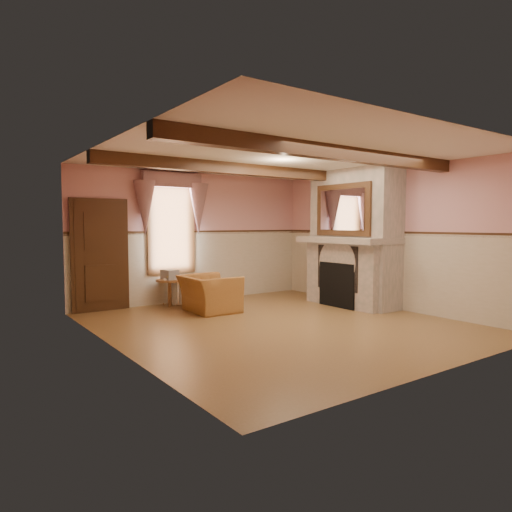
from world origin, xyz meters
TOP-DOWN VIEW (x-y plane):
  - floor at (0.00, 0.00)m, footprint 5.50×6.00m
  - ceiling at (0.00, 0.00)m, footprint 5.50×6.00m
  - wall_back at (0.00, 3.00)m, footprint 5.50×0.02m
  - wall_front at (0.00, -3.00)m, footprint 5.50×0.02m
  - wall_left at (-2.75, 0.00)m, footprint 0.02×6.00m
  - wall_right at (2.75, 0.00)m, footprint 0.02×6.00m
  - wainscot at (0.00, 0.00)m, footprint 5.50×6.00m
  - chair_rail at (0.00, 0.00)m, footprint 5.50×6.00m
  - firebox at (2.00, 0.60)m, footprint 0.20×0.95m
  - armchair at (-0.42, 1.67)m, footprint 0.96×1.10m
  - side_table at (-0.77, 2.70)m, footprint 0.72×0.72m
  - book_stack at (-0.78, 2.67)m, footprint 0.31×0.36m
  - radiator at (-0.33, 2.70)m, footprint 0.72×0.41m
  - bowl at (2.24, 0.38)m, footprint 0.35×0.35m
  - mantel_clock at (2.24, 1.40)m, footprint 0.14×0.24m
  - oil_lamp at (2.24, 1.01)m, footprint 0.11×0.11m
  - candle_red at (2.24, -0.21)m, footprint 0.06×0.06m
  - jar_yellow at (2.24, 0.37)m, footprint 0.06×0.06m
  - fireplace at (2.42, 0.60)m, footprint 0.85×2.00m
  - mantel at (2.24, 0.60)m, footprint 1.05×2.05m
  - overmantel_mirror at (2.06, 0.60)m, footprint 0.06×1.44m
  - door at (-2.10, 2.94)m, footprint 1.10×0.10m
  - window at (-0.60, 2.97)m, footprint 1.06×0.08m
  - window_drapes at (-0.60, 2.88)m, footprint 1.30×0.14m
  - ceiling_beam_front at (0.00, -1.20)m, footprint 5.50×0.18m
  - ceiling_beam_back at (0.00, 1.20)m, footprint 5.50×0.18m

SIDE VIEW (x-z plane):
  - floor at x=0.00m, z-range -0.01..0.01m
  - side_table at x=-0.77m, z-range 0.00..0.55m
  - radiator at x=-0.33m, z-range 0.00..0.60m
  - armchair at x=-0.42m, z-range 0.00..0.70m
  - firebox at x=2.00m, z-range 0.00..0.90m
  - book_stack at x=-0.78m, z-range 0.55..0.75m
  - wainscot at x=0.00m, z-range 0.00..1.50m
  - door at x=-2.10m, z-range 0.00..2.10m
  - mantel at x=2.24m, z-range 1.30..1.42m
  - wall_back at x=0.00m, z-range 0.00..2.80m
  - wall_front at x=0.00m, z-range 0.00..2.80m
  - wall_left at x=-2.75m, z-range 0.00..2.80m
  - wall_right at x=2.75m, z-range 0.00..2.80m
  - fireplace at x=2.42m, z-range 0.00..2.80m
  - bowl at x=2.24m, z-range 1.42..1.51m
  - jar_yellow at x=2.24m, z-range 1.42..1.54m
  - chair_rail at x=0.00m, z-range 1.46..1.54m
  - candle_red at x=2.24m, z-range 1.42..1.58m
  - mantel_clock at x=2.24m, z-range 1.42..1.62m
  - oil_lamp at x=2.24m, z-range 1.42..1.70m
  - window at x=-0.60m, z-range 0.64..2.66m
  - overmantel_mirror at x=2.06m, z-range 1.45..2.49m
  - window_drapes at x=-0.60m, z-range 1.55..2.95m
  - ceiling_beam_front at x=0.00m, z-range 2.60..2.80m
  - ceiling_beam_back at x=0.00m, z-range 2.60..2.80m
  - ceiling at x=0.00m, z-range 2.79..2.80m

